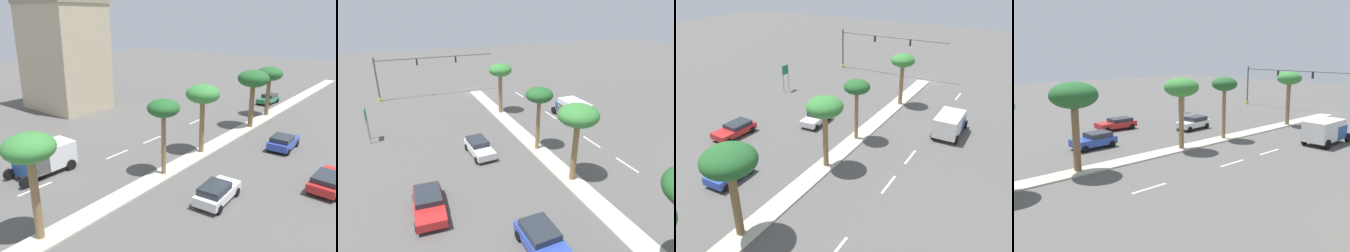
# 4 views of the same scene
# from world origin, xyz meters

# --- Properties ---
(ground_plane) EXTENTS (160.00, 160.00, 0.00)m
(ground_plane) POSITION_xyz_m (0.00, 29.69, 0.00)
(ground_plane) COLOR #565451
(median_curb) EXTENTS (1.80, 76.33, 0.12)m
(median_curb) POSITION_xyz_m (0.00, 38.17, 0.06)
(median_curb) COLOR #B7B2A3
(median_curb) RESTS_ON ground
(lane_stripe_left) EXTENTS (0.20, 2.80, 0.01)m
(lane_stripe_left) POSITION_xyz_m (-6.10, 4.00, 0.01)
(lane_stripe_left) COLOR silver
(lane_stripe_left) RESTS_ON ground
(lane_stripe_near) EXTENTS (0.20, 2.80, 0.01)m
(lane_stripe_near) POSITION_xyz_m (-6.10, 13.89, 0.01)
(lane_stripe_near) COLOR silver
(lane_stripe_near) RESTS_ON ground
(lane_stripe_outboard) EXTENTS (0.20, 2.80, 0.01)m
(lane_stripe_outboard) POSITION_xyz_m (-6.10, 22.46, 0.01)
(lane_stripe_outboard) COLOR silver
(lane_stripe_outboard) RESTS_ON ground
(lane_stripe_center) EXTENTS (0.20, 2.80, 0.01)m
(lane_stripe_center) POSITION_xyz_m (-6.10, 27.55, 0.01)
(lane_stripe_center) COLOR silver
(lane_stripe_center) RESTS_ON ground
(lane_stripe_front) EXTENTS (0.20, 2.80, 0.01)m
(lane_stripe_front) POSITION_xyz_m (-6.10, 35.95, 0.01)
(lane_stripe_front) COLOR silver
(lane_stripe_front) RESTS_ON ground
(traffic_signal_gantry) EXTENTS (17.81, 0.53, 6.42)m
(traffic_signal_gantry) POSITION_xyz_m (9.82, -0.54, 4.21)
(traffic_signal_gantry) COLOR #515459
(traffic_signal_gantry) RESTS_ON ground
(directional_road_sign) EXTENTS (0.10, 1.27, 3.61)m
(directional_road_sign) POSITION_xyz_m (15.52, 13.55, 2.55)
(directional_road_sign) COLOR gray
(directional_road_sign) RESTS_ON ground
(palm_tree_outboard) EXTENTS (2.88, 2.88, 6.39)m
(palm_tree_outboard) POSITION_xyz_m (-0.35, 10.65, 5.46)
(palm_tree_outboard) COLOR olive
(palm_tree_outboard) RESTS_ON median_curb
(palm_tree_far) EXTENTS (2.58, 2.58, 6.23)m
(palm_tree_far) POSITION_xyz_m (0.03, 21.76, 5.44)
(palm_tree_far) COLOR olive
(palm_tree_far) RESTS_ON median_curb
(palm_tree_leading) EXTENTS (3.14, 3.14, 6.46)m
(palm_tree_leading) POSITION_xyz_m (-0.11, 27.70, 5.54)
(palm_tree_leading) COLOR olive
(palm_tree_leading) RESTS_ON median_curb
(palm_tree_trailing) EXTENTS (3.52, 3.52, 6.62)m
(palm_tree_trailing) POSITION_xyz_m (0.24, 37.82, 5.58)
(palm_tree_trailing) COLOR brown
(palm_tree_trailing) RESTS_ON median_curb
(sedan_red_far) EXTENTS (2.33, 4.60, 1.31)m
(sedan_red_far) POSITION_xyz_m (11.40, 27.30, 0.72)
(sedan_red_far) COLOR red
(sedan_red_far) RESTS_ON ground
(sedan_white_center) EXTENTS (2.13, 4.23, 1.45)m
(sedan_white_center) POSITION_xyz_m (5.67, 20.57, 0.77)
(sedan_white_center) COLOR silver
(sedan_white_center) RESTS_ON ground
(sedan_blue_near) EXTENTS (2.19, 4.09, 1.42)m
(sedan_blue_near) POSITION_xyz_m (5.75, 33.32, 0.77)
(sedan_blue_near) COLOR #2D47AD
(sedan_blue_near) RESTS_ON ground
(box_truck) EXTENTS (2.63, 5.36, 2.39)m
(box_truck) POSITION_xyz_m (-7.94, 15.96, 1.31)
(box_truck) COLOR #234C99
(box_truck) RESTS_ON ground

